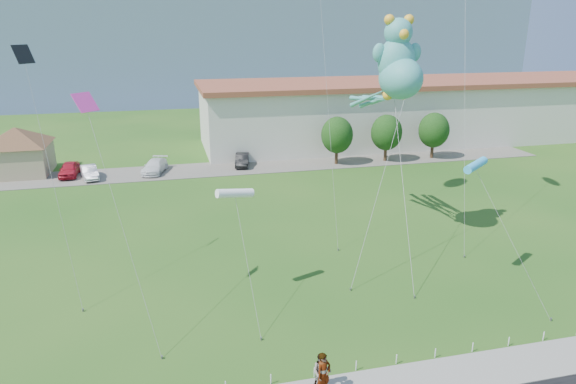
{
  "coord_description": "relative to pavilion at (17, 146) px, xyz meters",
  "views": [
    {
      "loc": [
        -8.72,
        -19.9,
        15.09
      ],
      "look_at": [
        -1.97,
        8.0,
        5.77
      ],
      "focal_mm": 32.0,
      "sensor_mm": 36.0,
      "label": 1
    }
  ],
  "objects": [
    {
      "name": "parked_car_black",
      "position": [
        23.43,
        -2.28,
        -2.28
      ],
      "size": [
        2.22,
        4.36,
        1.37
      ],
      "primitive_type": "imported",
      "rotation": [
        0.0,
        0.0,
        -0.19
      ],
      "color": "black",
      "rests_on": "parking_strip"
    },
    {
      "name": "parking_strip",
      "position": [
        24.0,
        -3.0,
        -2.99
      ],
      "size": [
        70.0,
        6.0,
        0.06
      ],
      "primitive_type": "cube",
      "color": "#59544C",
      "rests_on": "ground"
    },
    {
      "name": "parked_car_silver",
      "position": [
        7.34,
        -3.64,
        -2.29
      ],
      "size": [
        2.35,
        4.3,
        1.34
      ],
      "primitive_type": "imported",
      "rotation": [
        0.0,
        0.0,
        0.24
      ],
      "color": "#B7B5BD",
      "rests_on": "parking_strip"
    },
    {
      "name": "small_kite_black",
      "position": [
        8.16,
        -26.45,
        8.87
      ],
      "size": [
        2.91,
        5.81,
        14.02
      ],
      "color": "black",
      "rests_on": "ground"
    },
    {
      "name": "tree_mid",
      "position": [
        40.0,
        -4.0,
        0.36
      ],
      "size": [
        3.6,
        3.6,
        5.47
      ],
      "color": "#3F2B19",
      "rests_on": "ground"
    },
    {
      "name": "ground",
      "position": [
        24.0,
        -38.0,
        -3.02
      ],
      "size": [
        160.0,
        160.0,
        0.0
      ],
      "primitive_type": "plane",
      "color": "#205016",
      "rests_on": "ground"
    },
    {
      "name": "octopus_kite",
      "position": [
        30.76,
        -24.7,
        8.06
      ],
      "size": [
        6.86,
        12.76,
        13.15
      ],
      "color": "teal",
      "rests_on": "ground"
    },
    {
      "name": "warehouse",
      "position": [
        50.0,
        6.0,
        1.1
      ],
      "size": [
        61.0,
        15.0,
        8.2
      ],
      "color": "beige",
      "rests_on": "ground"
    },
    {
      "name": "small_kite_cyan",
      "position": [
        32.75,
        -32.41,
        4.27
      ],
      "size": [
        2.24,
        6.64,
        7.79
      ],
      "color": "#35B4F2",
      "rests_on": "ground"
    },
    {
      "name": "rope_fence",
      "position": [
        24.0,
        -39.3,
        -2.77
      ],
      "size": [
        26.05,
        0.05,
        0.5
      ],
      "color": "white",
      "rests_on": "ground"
    },
    {
      "name": "pavilion",
      "position": [
        0.0,
        0.0,
        0.0
      ],
      "size": [
        9.2,
        9.2,
        5.0
      ],
      "color": "tan",
      "rests_on": "ground"
    },
    {
      "name": "teddy_bear_kite",
      "position": [
        30.61,
        -25.39,
        10.2
      ],
      "size": [
        3.73,
        9.7,
        15.81
      ],
      "color": "teal",
      "rests_on": "ground"
    },
    {
      "name": "hill_ridge",
      "position": [
        24.0,
        82.0,
        9.48
      ],
      "size": [
        160.0,
        50.0,
        25.0
      ],
      "primitive_type": "cube",
      "color": "slate",
      "rests_on": "ground"
    },
    {
      "name": "tree_far",
      "position": [
        46.0,
        -4.0,
        0.36
      ],
      "size": [
        3.6,
        3.6,
        5.47
      ],
      "color": "#3F2B19",
      "rests_on": "ground"
    },
    {
      "name": "tree_near",
      "position": [
        34.0,
        -4.0,
        0.36
      ],
      "size": [
        3.6,
        3.6,
        5.47
      ],
      "color": "#3F2B19",
      "rests_on": "ground"
    },
    {
      "name": "parked_car_red",
      "position": [
        5.18,
        -2.22,
        -2.23
      ],
      "size": [
        1.83,
        4.35,
        1.47
      ],
      "primitive_type": "imported",
      "rotation": [
        0.0,
        0.0,
        -0.02
      ],
      "color": "#B21527",
      "rests_on": "parking_strip"
    },
    {
      "name": "small_kite_white",
      "position": [
        18.76,
        -31.09,
        3.21
      ],
      "size": [
        0.75,
        6.05,
        6.72
      ],
      "color": "white",
      "rests_on": "ground"
    },
    {
      "name": "pedestrian_left",
      "position": [
        21.02,
        -40.56,
        -1.93
      ],
      "size": [
        0.86,
        0.75,
        1.98
      ],
      "primitive_type": "imported",
      "rotation": [
        0.0,
        0.0,
        0.46
      ],
      "color": "gray",
      "rests_on": "sidewalk"
    },
    {
      "name": "parked_car_white",
      "position": [
        13.87,
        -2.89,
        -2.28
      ],
      "size": [
        3.18,
        5.08,
        1.37
      ],
      "primitive_type": "imported",
      "rotation": [
        0.0,
        0.0,
        -0.29
      ],
      "color": "white",
      "rests_on": "parking_strip"
    },
    {
      "name": "small_kite_pink",
      "position": [
        11.85,
        -31.43,
        7.13
      ],
      "size": [
        3.51,
        6.25,
        11.92
      ],
      "color": "#EB34A2",
      "rests_on": "ground"
    },
    {
      "name": "pedestrian_right",
      "position": [
        21.05,
        -40.21,
        -2.07
      ],
      "size": [
        1.01,
        0.91,
        1.7
      ],
      "primitive_type": "imported",
      "rotation": [
        0.0,
        0.0,
        -0.4
      ],
      "color": "gray",
      "rests_on": "sidewalk"
    }
  ]
}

